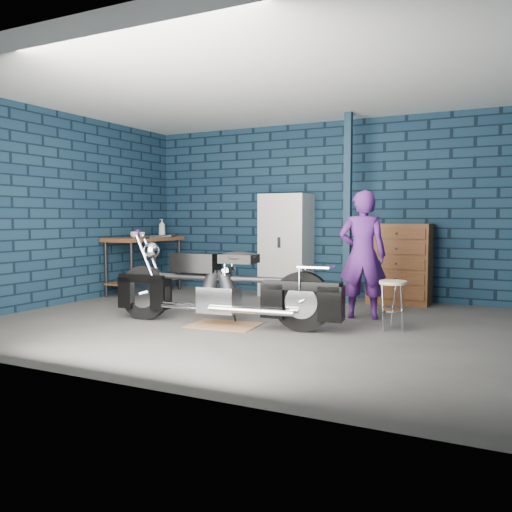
{
  "coord_description": "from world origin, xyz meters",
  "views": [
    {
      "loc": [
        2.88,
        -5.52,
        1.21
      ],
      "look_at": [
        -0.07,
        0.3,
        0.76
      ],
      "focal_mm": 38.0,
      "sensor_mm": 36.0,
      "label": 1
    }
  ],
  "objects_px": {
    "tool_chest": "(399,264)",
    "motorcycle": "(224,281)",
    "person": "(363,255)",
    "workbench": "(145,265)",
    "shop_stool": "(393,306)",
    "locker": "(286,245)",
    "storage_bin": "(137,287)"
  },
  "relations": [
    {
      "from": "storage_bin",
      "to": "tool_chest",
      "type": "distance_m",
      "value": 4.05
    },
    {
      "from": "motorcycle",
      "to": "shop_stool",
      "type": "bearing_deg",
      "value": 12.94
    },
    {
      "from": "motorcycle",
      "to": "storage_bin",
      "type": "height_order",
      "value": "motorcycle"
    },
    {
      "from": "motorcycle",
      "to": "shop_stool",
      "type": "height_order",
      "value": "motorcycle"
    },
    {
      "from": "motorcycle",
      "to": "person",
      "type": "bearing_deg",
      "value": 36.19
    },
    {
      "from": "workbench",
      "to": "person",
      "type": "xyz_separation_m",
      "value": [
        3.76,
        -0.57,
        0.32
      ]
    },
    {
      "from": "storage_bin",
      "to": "workbench",
      "type": "bearing_deg",
      "value": 95.06
    },
    {
      "from": "tool_chest",
      "to": "shop_stool",
      "type": "height_order",
      "value": "tool_chest"
    },
    {
      "from": "motorcycle",
      "to": "locker",
      "type": "bearing_deg",
      "value": 91.75
    },
    {
      "from": "person",
      "to": "shop_stool",
      "type": "height_order",
      "value": "person"
    },
    {
      "from": "locker",
      "to": "shop_stool",
      "type": "xyz_separation_m",
      "value": [
        2.1,
        -1.9,
        -0.53
      ]
    },
    {
      "from": "workbench",
      "to": "tool_chest",
      "type": "relative_size",
      "value": 1.23
    },
    {
      "from": "storage_bin",
      "to": "motorcycle",
      "type": "bearing_deg",
      "value": -31.12
    },
    {
      "from": "shop_stool",
      "to": "motorcycle",
      "type": "bearing_deg",
      "value": -161.23
    },
    {
      "from": "locker",
      "to": "shop_stool",
      "type": "bearing_deg",
      "value": -42.14
    },
    {
      "from": "person",
      "to": "shop_stool",
      "type": "distance_m",
      "value": 0.89
    },
    {
      "from": "workbench",
      "to": "tool_chest",
      "type": "xyz_separation_m",
      "value": [
        3.91,
        0.78,
        0.11
      ]
    },
    {
      "from": "person",
      "to": "workbench",
      "type": "bearing_deg",
      "value": -22.45
    },
    {
      "from": "motorcycle",
      "to": "locker",
      "type": "height_order",
      "value": "locker"
    },
    {
      "from": "person",
      "to": "tool_chest",
      "type": "bearing_deg",
      "value": -110.35
    },
    {
      "from": "motorcycle",
      "to": "person",
      "type": "distance_m",
      "value": 1.73
    },
    {
      "from": "workbench",
      "to": "locker",
      "type": "distance_m",
      "value": 2.32
    },
    {
      "from": "storage_bin",
      "to": "tool_chest",
      "type": "bearing_deg",
      "value": 14.53
    },
    {
      "from": "storage_bin",
      "to": "tool_chest",
      "type": "xyz_separation_m",
      "value": [
        3.89,
        1.01,
        0.44
      ]
    },
    {
      "from": "tool_chest",
      "to": "person",
      "type": "bearing_deg",
      "value": -96.51
    },
    {
      "from": "workbench",
      "to": "motorcycle",
      "type": "relative_size",
      "value": 0.6
    },
    {
      "from": "storage_bin",
      "to": "shop_stool",
      "type": "relative_size",
      "value": 0.74
    },
    {
      "from": "person",
      "to": "motorcycle",
      "type": "bearing_deg",
      "value": 28.18
    },
    {
      "from": "tool_chest",
      "to": "shop_stool",
      "type": "xyz_separation_m",
      "value": [
        0.34,
        -1.9,
        -0.3
      ]
    },
    {
      "from": "workbench",
      "to": "tool_chest",
      "type": "height_order",
      "value": "tool_chest"
    },
    {
      "from": "workbench",
      "to": "motorcycle",
      "type": "xyz_separation_m",
      "value": [
        2.49,
        -1.71,
        0.06
      ]
    },
    {
      "from": "tool_chest",
      "to": "motorcycle",
      "type": "bearing_deg",
      "value": -119.72
    }
  ]
}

